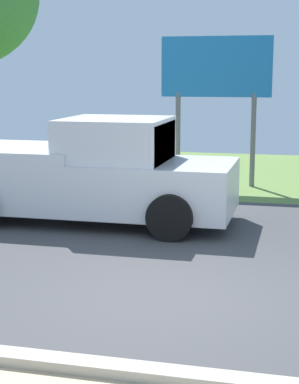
% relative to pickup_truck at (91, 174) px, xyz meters
% --- Properties ---
extents(ground_plane, '(40.00, 22.00, 0.20)m').
position_rel_pickup_truck_xyz_m(ground_plane, '(2.22, -0.70, -0.92)').
color(ground_plane, '#424244').
extents(pickup_truck, '(5.20, 2.28, 1.88)m').
position_rel_pickup_truck_xyz_m(pickup_truck, '(0.00, 0.00, 0.00)').
color(pickup_truck, silver).
rests_on(pickup_truck, ground_plane).
extents(roadside_billboard, '(2.60, 0.12, 3.50)m').
position_rel_pickup_truck_xyz_m(roadside_billboard, '(1.65, 4.27, 1.68)').
color(roadside_billboard, slate).
rests_on(roadside_billboard, ground_plane).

